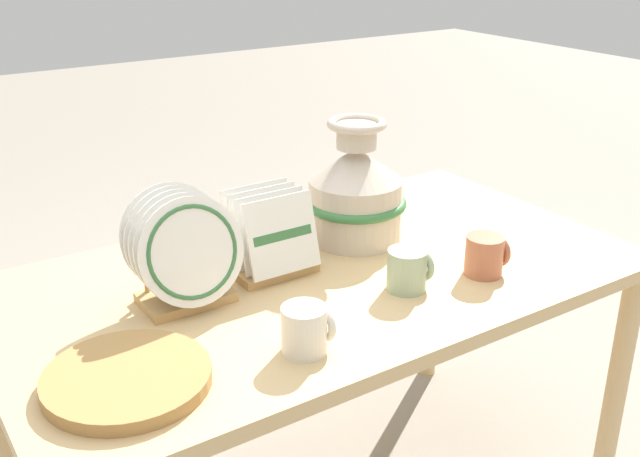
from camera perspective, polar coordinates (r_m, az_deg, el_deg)
The scene contains 8 objects.
display_table at distance 1.82m, azimuth -0.00°, elevation -5.51°, with size 1.52×0.84×0.75m.
ceramic_vase at distance 1.92m, azimuth 2.73°, elevation 2.88°, with size 0.26×0.26×0.32m.
dish_rack_round_plates at distance 1.62m, azimuth -10.30°, elevation -2.01°, with size 0.23×0.18×0.25m.
dish_rack_square_plates at distance 1.76m, azimuth -3.76°, elevation -1.10°, with size 0.19×0.16×0.20m.
wicker_charger_stack at distance 1.42m, azimuth -14.47°, elevation -11.00°, with size 0.30×0.30×0.03m.
mug_sage_glaze at distance 1.70m, azimuth 6.76°, elevation -3.11°, with size 0.10×0.09×0.10m.
mug_terracotta_glaze at distance 1.80m, azimuth 12.51°, elevation -1.98°, with size 0.10×0.09×0.10m.
mug_cream_glaze at distance 1.45m, azimuth -1.05°, elevation -7.65°, with size 0.10×0.09×0.10m.
Camera 1 is at (-0.89, -1.34, 1.53)m, focal length 42.00 mm.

